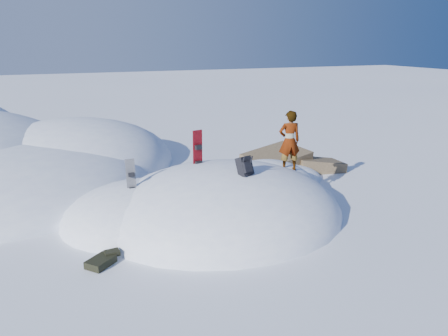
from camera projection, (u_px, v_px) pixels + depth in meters
name	position (u px, v px, depth m)	size (l,w,h in m)	color
ground	(223.00, 217.00, 12.47)	(120.00, 120.00, 0.00)	white
snow_mound	(214.00, 215.00, 12.62)	(8.00, 6.00, 3.00)	white
rock_outcrop	(284.00, 173.00, 16.50)	(4.68, 4.41, 1.68)	brown
snowboard_red	(198.00, 157.00, 12.63)	(0.30, 0.20, 1.62)	red
snowboard_dark	(132.00, 183.00, 11.60)	(0.25, 0.23, 1.33)	black
backpack	(245.00, 166.00, 11.48)	(0.47, 0.54, 0.60)	black
gear_pile	(103.00, 260.00, 9.79)	(0.83, 0.73, 0.22)	black
person	(289.00, 141.00, 12.98)	(0.66, 0.44, 1.82)	slate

